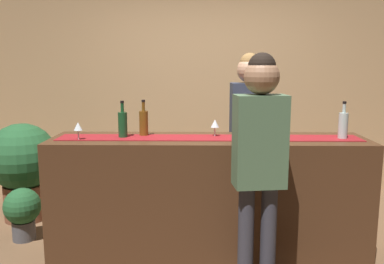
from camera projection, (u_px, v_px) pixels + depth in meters
name	position (u px, v px, depth m)	size (l,w,h in m)	color
ground_plane	(208.00, 253.00, 3.47)	(10.00, 10.00, 0.00)	brown
back_wall	(205.00, 76.00, 5.10)	(6.00, 0.12, 2.90)	tan
bar_counter	(208.00, 197.00, 3.39)	(2.57, 0.60, 1.00)	#472B19
counter_runner_cloth	(209.00, 138.00, 3.30)	(2.44, 0.28, 0.01)	maroon
wine_bottle_clear	(343.00, 125.00, 3.25)	(0.07, 0.07, 0.30)	#B2C6C1
wine_bottle_green	(123.00, 124.00, 3.31)	(0.07, 0.07, 0.30)	#194723
wine_bottle_amber	(144.00, 122.00, 3.39)	(0.07, 0.07, 0.30)	brown
wine_glass_near_customer	(215.00, 124.00, 3.35)	(0.07, 0.07, 0.14)	silver
wine_glass_mid_counter	(78.00, 127.00, 3.20)	(0.07, 0.07, 0.14)	silver
bartender	(248.00, 122.00, 3.86)	(0.35, 0.24, 1.70)	#26262B
customer_sipping	(260.00, 150.00, 2.72)	(0.36, 0.24, 1.67)	#33333D
potted_plant_tall	(23.00, 164.00, 4.16)	(0.69, 0.69, 1.00)	brown
potted_plant_small	(23.00, 210.00, 3.71)	(0.33, 0.33, 0.49)	#4C4C51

